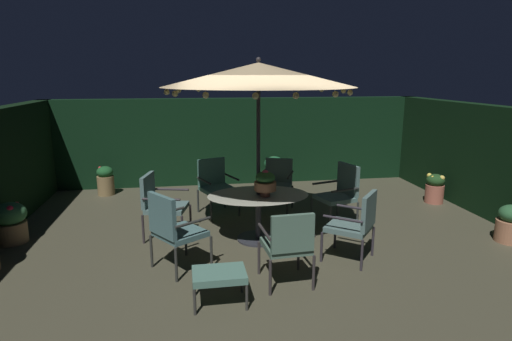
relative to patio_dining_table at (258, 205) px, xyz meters
The scene contains 18 objects.
ground_plane 0.58m from the patio_dining_table, 37.03° to the right, with size 8.63×7.70×0.02m, color #484534.
hedge_backdrop_rear 3.65m from the patio_dining_table, 88.33° to the left, with size 8.63×0.30×1.98m, color black.
patio_dining_table is the anchor object (origin of this frame).
patio_umbrella 1.94m from the patio_dining_table, 47.39° to the left, with size 2.80×2.80×2.75m.
centerpiece_planter 0.42m from the patio_dining_table, 54.79° to the right, with size 0.33×0.33×0.40m.
patio_chair_north 1.53m from the patio_dining_table, 16.64° to the left, with size 0.72×0.72×1.04m.
patio_chair_northeast 1.52m from the patio_dining_table, 67.37° to the left, with size 0.75×0.79×0.96m.
patio_chair_east 1.53m from the patio_dining_table, 111.50° to the left, with size 0.76×0.78×0.99m.
patio_chair_southeast 1.53m from the patio_dining_table, 167.08° to the left, with size 0.75×0.72×1.01m.
patio_chair_south 1.53m from the patio_dining_table, 144.85° to the right, with size 0.82×0.82×1.05m.
patio_chair_southwest 1.52m from the patio_dining_table, 85.82° to the right, with size 0.61×0.63×0.96m.
patio_chair_west 1.52m from the patio_dining_table, 38.80° to the right, with size 0.81×0.81×0.98m.
ottoman_footrest 1.95m from the patio_dining_table, 112.21° to the right, with size 0.60×0.43×0.38m.
potted_plant_left_far 4.09m from the patio_dining_table, 133.04° to the left, with size 0.35×0.35×0.62m.
potted_plant_right_near 3.87m from the patio_dining_table, 10.21° to the right, with size 0.43×0.43×0.58m.
potted_plant_back_right 3.24m from the patio_dining_table, 74.29° to the left, with size 0.46×0.46×0.69m.
potted_plant_back_center 4.03m from the patio_dining_table, 19.91° to the left, with size 0.36×0.36×0.59m.
potted_plant_left_near 3.76m from the patio_dining_table, behind, with size 0.49×0.49×0.63m.
Camera 1 is at (-1.11, -6.06, 2.51)m, focal length 29.88 mm.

